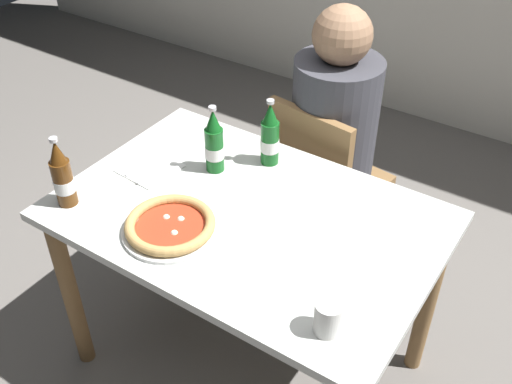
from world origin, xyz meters
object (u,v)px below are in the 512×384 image
at_px(diner_seated, 331,155).
at_px(napkin_with_cutlery, 150,168).
at_px(beer_bottle_center, 62,177).
at_px(beer_bottle_left, 270,137).
at_px(pizza_margherita_near, 170,226).
at_px(paper_cup, 328,317).
at_px(beer_bottle_right, 214,144).
at_px(dining_table_main, 248,239).
at_px(chair_behind_table, 322,180).

xyz_separation_m(diner_seated, napkin_with_cutlery, (-0.38, -0.65, 0.17)).
height_order(diner_seated, beer_bottle_center, diner_seated).
bearing_deg(beer_bottle_left, pizza_margherita_near, -96.10).
relative_size(beer_bottle_center, paper_cup, 2.60).
height_order(beer_bottle_right, paper_cup, beer_bottle_right).
distance_m(dining_table_main, beer_bottle_center, 0.62).
relative_size(diner_seated, paper_cup, 12.73).
height_order(dining_table_main, pizza_margherita_near, pizza_margherita_near).
xyz_separation_m(dining_table_main, beer_bottle_left, (-0.09, 0.28, 0.22)).
bearing_deg(pizza_margherita_near, beer_bottle_left, 83.90).
bearing_deg(beer_bottle_right, dining_table_main, -30.92).
xyz_separation_m(dining_table_main, chair_behind_table, (-0.04, 0.61, -0.15)).
bearing_deg(beer_bottle_right, pizza_margherita_near, -76.31).
relative_size(diner_seated, beer_bottle_center, 4.89).
xyz_separation_m(beer_bottle_left, paper_cup, (0.52, -0.55, -0.06)).
height_order(beer_bottle_center, napkin_with_cutlery, beer_bottle_center).
xyz_separation_m(dining_table_main, napkin_with_cutlery, (-0.42, 0.01, 0.12)).
bearing_deg(dining_table_main, napkin_with_cutlery, 178.57).
distance_m(diner_seated, napkin_with_cutlery, 0.77).
relative_size(beer_bottle_center, napkin_with_cutlery, 1.28).
height_order(dining_table_main, paper_cup, paper_cup).
xyz_separation_m(beer_bottle_left, beer_bottle_center, (-0.42, -0.55, 0.00)).
xyz_separation_m(beer_bottle_right, paper_cup, (0.66, -0.41, -0.06)).
height_order(dining_table_main, beer_bottle_center, beer_bottle_center).
relative_size(chair_behind_table, pizza_margherita_near, 2.86).
distance_m(diner_seated, pizza_margherita_near, 0.89).
bearing_deg(beer_bottle_left, paper_cup, -46.41).
bearing_deg(chair_behind_table, paper_cup, 126.06).
xyz_separation_m(dining_table_main, pizza_margherita_near, (-0.14, -0.20, 0.14)).
bearing_deg(chair_behind_table, beer_bottle_left, 89.55).
bearing_deg(beer_bottle_right, napkin_with_cutlery, -146.72).
distance_m(chair_behind_table, pizza_margherita_near, 0.87).
relative_size(dining_table_main, paper_cup, 12.63).
relative_size(chair_behind_table, beer_bottle_center, 3.44).
height_order(dining_table_main, beer_bottle_left, beer_bottle_left).
distance_m(beer_bottle_center, paper_cup, 0.94).
bearing_deg(diner_seated, napkin_with_cutlery, -120.44).
height_order(pizza_margherita_near, beer_bottle_left, beer_bottle_left).
height_order(pizza_margherita_near, napkin_with_cutlery, pizza_margherita_near).
height_order(dining_table_main, diner_seated, diner_seated).
xyz_separation_m(pizza_margherita_near, beer_bottle_center, (-0.37, -0.08, 0.08)).
distance_m(beer_bottle_left, paper_cup, 0.76).
height_order(chair_behind_table, beer_bottle_right, beer_bottle_right).
height_order(dining_table_main, napkin_with_cutlery, napkin_with_cutlery).
relative_size(diner_seated, beer_bottle_right, 4.89).
bearing_deg(diner_seated, beer_bottle_center, -116.85).
height_order(pizza_margherita_near, beer_bottle_center, beer_bottle_center).
bearing_deg(paper_cup, chair_behind_table, 118.28).
xyz_separation_m(dining_table_main, paper_cup, (0.43, -0.27, 0.16)).
height_order(beer_bottle_left, beer_bottle_center, same).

